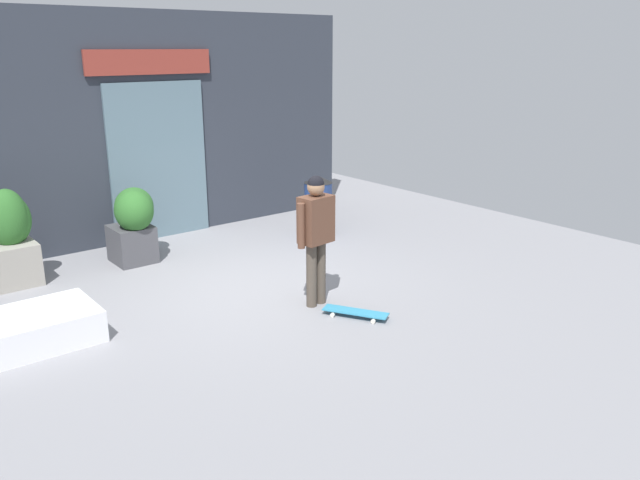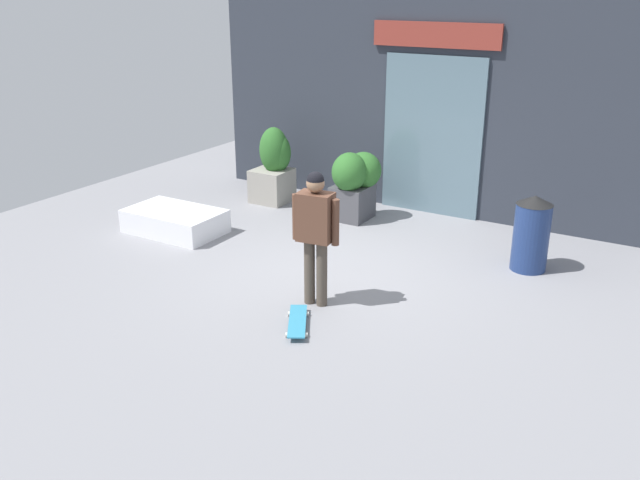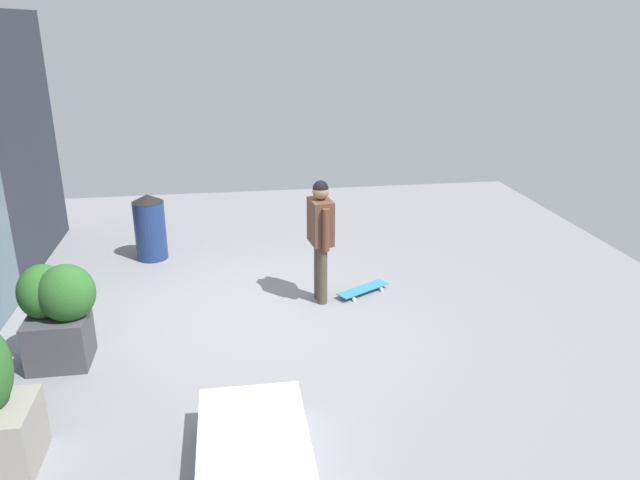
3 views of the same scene
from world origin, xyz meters
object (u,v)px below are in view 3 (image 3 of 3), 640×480
object	(u,v)px
skateboarder	(321,229)
skateboard	(363,289)
planter_box_right	(57,309)
trash_bin	(150,227)

from	to	relation	value
skateboarder	skateboard	size ratio (longest dim) A/B	2.10
planter_box_right	trash_bin	size ratio (longest dim) A/B	1.09
skateboarder	skateboard	xyz separation A→B (m)	(0.12, -0.60, -0.94)
skateboarder	trash_bin	bearing A→B (deg)	134.03
planter_box_right	trash_bin	world-z (taller)	planter_box_right
skateboarder	trash_bin	distance (m)	3.08
skateboard	planter_box_right	xyz separation A→B (m)	(-1.20, 3.61, 0.57)
skateboard	planter_box_right	distance (m)	3.85
planter_box_right	trash_bin	bearing A→B (deg)	-12.16
skateboarder	trash_bin	xyz separation A→B (m)	(1.92, 2.37, -0.48)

